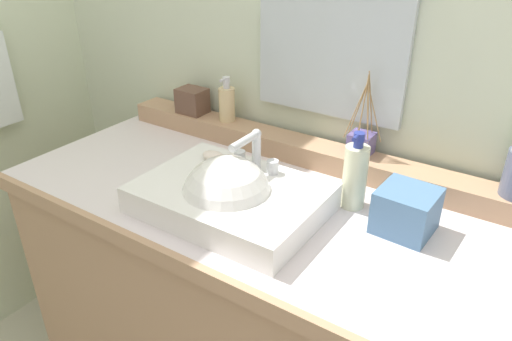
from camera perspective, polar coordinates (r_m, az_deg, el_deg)
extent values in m
cube|color=tan|center=(1.55, 1.29, -17.29)|extent=(1.47, 0.62, 0.80)
cube|color=silver|center=(1.29, 1.48, -4.12)|extent=(1.49, 0.65, 0.04)
cube|color=tan|center=(1.08, -7.91, -11.62)|extent=(1.49, 0.02, 0.04)
cube|color=tan|center=(1.47, 6.97, 2.04)|extent=(1.41, 0.10, 0.06)
cube|color=white|center=(1.22, -2.99, -3.29)|extent=(0.46, 0.33, 0.07)
sphere|color=white|center=(1.21, -3.46, -3.60)|extent=(0.23, 0.23, 0.23)
cylinder|color=silver|center=(1.26, 0.06, 2.32)|extent=(0.02, 0.02, 0.10)
cylinder|color=silver|center=(1.20, -1.40, 3.53)|extent=(0.02, 0.11, 0.02)
sphere|color=silver|center=(1.24, 0.06, 4.40)|extent=(0.03, 0.03, 0.03)
cylinder|color=silver|center=(1.31, -1.96, 1.62)|extent=(0.03, 0.03, 0.04)
cylinder|color=silver|center=(1.25, 2.15, 0.39)|extent=(0.03, 0.03, 0.04)
ellipsoid|color=silver|center=(1.33, -5.08, 1.74)|extent=(0.07, 0.04, 0.02)
cylinder|color=#DCBF89|center=(1.61, -3.49, 7.87)|extent=(0.05, 0.05, 0.11)
cylinder|color=silver|center=(1.59, -3.56, 10.07)|extent=(0.02, 0.02, 0.02)
cylinder|color=silver|center=(1.58, -3.58, 10.73)|extent=(0.02, 0.02, 0.02)
cylinder|color=silver|center=(1.57, -3.91, 10.73)|extent=(0.01, 0.03, 0.01)
cube|color=#6A5A9D|center=(1.41, 12.42, 3.17)|extent=(0.07, 0.07, 0.06)
cylinder|color=#9E7A4C|center=(1.36, 13.93, 6.69)|extent=(0.06, 0.01, 0.16)
cylinder|color=#9E7A4C|center=(1.37, 13.52, 7.68)|extent=(0.02, 0.03, 0.19)
cylinder|color=#9E7A4C|center=(1.38, 13.16, 7.23)|extent=(0.01, 0.03, 0.17)
cylinder|color=#9E7A4C|center=(1.38, 12.58, 7.06)|extent=(0.02, 0.02, 0.15)
cylinder|color=#9E7A4C|center=(1.38, 12.04, 7.14)|extent=(0.04, 0.00, 0.16)
cylinder|color=#9E7A4C|center=(1.36, 11.78, 7.02)|extent=(0.04, 0.04, 0.16)
cylinder|color=#9E7A4C|center=(1.35, 12.63, 7.24)|extent=(0.00, 0.04, 0.18)
cylinder|color=#9E7A4C|center=(1.35, 13.22, 7.03)|extent=(0.03, 0.04, 0.18)
cube|color=brown|center=(1.69, -7.60, 8.25)|extent=(0.10, 0.08, 0.09)
cylinder|color=beige|center=(1.24, 11.70, -0.78)|extent=(0.06, 0.06, 0.17)
cylinder|color=navy|center=(1.20, 12.12, 3.14)|extent=(0.02, 0.02, 0.02)
cylinder|color=navy|center=(1.19, 12.21, 3.97)|extent=(0.03, 0.03, 0.02)
cylinder|color=navy|center=(1.18, 11.91, 3.88)|extent=(0.01, 0.03, 0.01)
cube|color=#4F76A0|center=(1.19, 17.46, -4.58)|extent=(0.14, 0.14, 0.11)
cube|color=silver|center=(1.41, 8.98, 15.83)|extent=(0.46, 0.02, 0.48)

